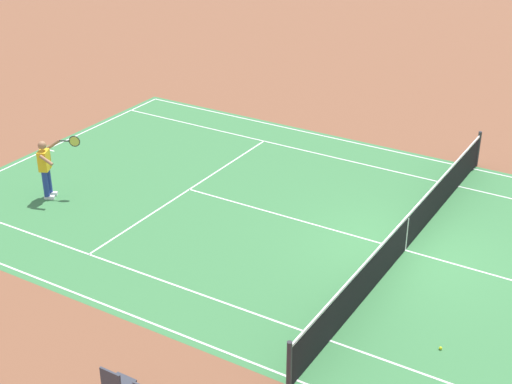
# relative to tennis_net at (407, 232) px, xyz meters

# --- Properties ---
(ground_plane) EXTENTS (60.00, 60.00, 0.00)m
(ground_plane) POSITION_rel_tennis_net_xyz_m (0.00, 0.00, -0.49)
(ground_plane) COLOR brown
(court_slab) EXTENTS (24.20, 11.40, 0.00)m
(court_slab) POSITION_rel_tennis_net_xyz_m (0.00, 0.00, -0.49)
(court_slab) COLOR #387A42
(court_slab) RESTS_ON ground_plane
(court_line_markings) EXTENTS (23.85, 11.05, 0.01)m
(court_line_markings) POSITION_rel_tennis_net_xyz_m (0.00, 0.00, -0.49)
(court_line_markings) COLOR white
(court_line_markings) RESTS_ON ground_plane
(tennis_net) EXTENTS (0.10, 11.70, 1.08)m
(tennis_net) POSITION_rel_tennis_net_xyz_m (0.00, 0.00, 0.00)
(tennis_net) COLOR #2D2D33
(tennis_net) RESTS_ON ground_plane
(tennis_player_near) EXTENTS (0.89, 0.97, 1.70)m
(tennis_player_near) POSITION_rel_tennis_net_xyz_m (9.42, 2.35, 0.44)
(tennis_player_near) COLOR navy
(tennis_player_near) RESTS_ON ground_plane
(tennis_ball) EXTENTS (0.07, 0.07, 0.07)m
(tennis_ball) POSITION_rel_tennis_net_xyz_m (-2.00, 3.23, -0.46)
(tennis_ball) COLOR #CCE01E
(tennis_ball) RESTS_ON ground_plane
(spectator_chair_6) EXTENTS (0.44, 0.44, 0.88)m
(spectator_chair_6) POSITION_rel_tennis_net_xyz_m (2.38, 7.76, 0.03)
(spectator_chair_6) COLOR #38383D
(spectator_chair_6) RESTS_ON ground_plane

